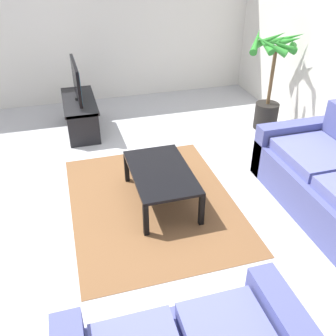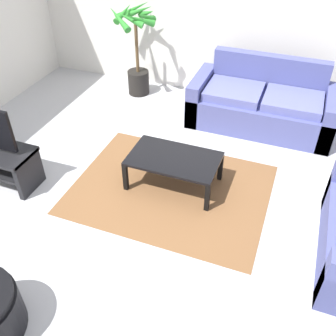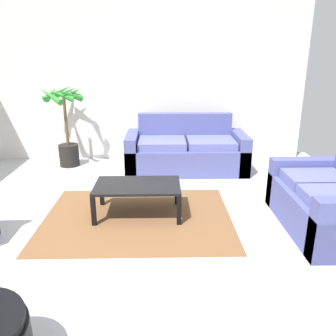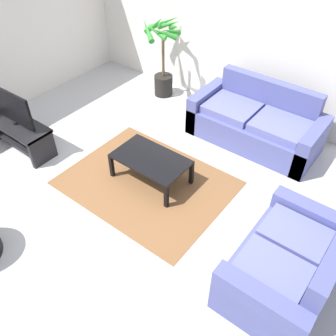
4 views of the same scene
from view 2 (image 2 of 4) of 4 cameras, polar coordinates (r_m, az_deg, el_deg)
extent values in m
plane|color=#B2B2B7|center=(4.13, -4.06, -6.96)|extent=(6.60, 6.60, 0.00)
cube|color=silver|center=(5.96, 8.06, 22.71)|extent=(6.00, 0.06, 2.70)
cube|color=#4C518C|center=(5.58, 13.62, 8.10)|extent=(1.96, 0.90, 0.42)
cube|color=#4C518C|center=(5.71, 14.96, 13.71)|extent=(1.60, 0.16, 0.48)
cube|color=#4C518C|center=(5.68, 4.85, 10.77)|extent=(0.18, 0.90, 0.62)
cube|color=#4C518C|center=(5.53, 22.83, 6.94)|extent=(0.18, 0.90, 0.62)
cube|color=#5D63A4|center=(5.46, 9.79, 11.16)|extent=(0.76, 0.66, 0.12)
cube|color=#5D63A4|center=(5.39, 18.14, 9.40)|extent=(0.76, 0.66, 0.12)
cube|color=black|center=(4.55, -19.99, -0.76)|extent=(0.06, 0.41, 0.46)
cube|color=black|center=(4.26, 0.89, 1.40)|extent=(1.01, 0.60, 0.03)
cube|color=black|center=(4.34, -6.36, -1.35)|extent=(0.05, 0.05, 0.35)
cube|color=black|center=(4.08, 5.88, -4.41)|extent=(0.05, 0.05, 0.35)
cube|color=black|center=(4.73, -3.45, 2.68)|extent=(0.05, 0.05, 0.35)
cube|color=black|center=(4.49, 7.84, 0.12)|extent=(0.05, 0.05, 0.35)
cube|color=brown|center=(4.42, 0.40, -3.11)|extent=(2.20, 1.70, 0.01)
cylinder|color=black|center=(6.34, -4.41, 12.64)|extent=(0.34, 0.34, 0.37)
cylinder|color=brown|center=(6.10, -4.69, 17.66)|extent=(0.05, 0.05, 0.81)
cone|color=#2C842B|center=(5.85, -3.24, 21.52)|extent=(0.16, 0.41, 0.23)
cone|color=#2C842B|center=(6.05, -3.15, 22.09)|extent=(0.39, 0.32, 0.24)
cone|color=#2C842B|center=(6.15, -4.38, 22.32)|extent=(0.44, 0.17, 0.25)
cone|color=#2C842B|center=(6.21, -5.40, 22.44)|extent=(0.50, 0.39, 0.29)
cone|color=#2C842B|center=(6.07, -6.69, 21.97)|extent=(0.16, 0.43, 0.24)
cone|color=#2C842B|center=(5.83, -7.34, 21.24)|extent=(0.49, 0.38, 0.29)
cone|color=#2C842B|center=(5.78, -5.63, 21.20)|extent=(0.41, 0.13, 0.23)
cone|color=#2C842B|center=(5.76, -4.22, 21.19)|extent=(0.40, 0.37, 0.25)
camera|label=1|loc=(3.14, 61.56, 10.27)|focal=40.25mm
camera|label=3|loc=(1.50, -61.01, -41.17)|focal=36.12mm
camera|label=4|loc=(1.46, 105.67, 14.73)|focal=38.64mm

